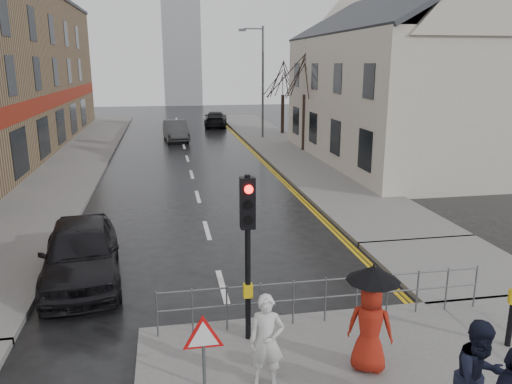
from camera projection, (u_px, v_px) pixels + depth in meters
name	position (u px, v px, depth m)	size (l,w,h in m)	color
ground	(240.00, 350.00, 9.93)	(120.00, 120.00, 0.00)	black
left_pavement	(79.00, 155.00, 30.67)	(4.00, 44.00, 0.14)	#605E5B
right_pavement	(278.00, 144.00, 34.86)	(4.00, 40.00, 0.14)	#605E5B
pavement_bridge_right	(454.00, 266.00, 13.91)	(4.00, 4.20, 0.14)	#605E5B
building_right_cream	(402.00, 77.00, 27.98)	(9.00, 16.40, 10.10)	beige
church_tower	(181.00, 37.00, 66.97)	(5.00, 5.00, 18.00)	#97999F
traffic_signal_near_left	(248.00, 230.00, 9.54)	(0.28, 0.27, 3.40)	black
guard_railing_front	(326.00, 290.00, 10.63)	(7.14, 0.04, 1.00)	#595B5E
warning_sign	(203.00, 340.00, 8.38)	(0.80, 0.07, 1.35)	#595B5E
street_lamp	(260.00, 75.00, 36.43)	(1.83, 0.25, 8.00)	#595B5E
tree_near	(305.00, 70.00, 30.91)	(2.40, 2.40, 6.58)	#32221B
tree_far	(283.00, 78.00, 38.79)	(2.40, 2.40, 5.64)	#32221B
pedestrian_a	(267.00, 341.00, 8.48)	(0.61, 0.40, 1.66)	silver
pedestrian_b	(479.00, 379.00, 7.30)	(0.90, 0.70, 1.84)	black
pedestrian_with_umbrella	(371.00, 314.00, 8.83)	(0.98, 0.96, 2.02)	#9D2012
car_parked	(81.00, 252.00, 12.92)	(1.90, 4.73, 1.61)	black
car_mid	(176.00, 130.00, 36.78)	(1.56, 4.47, 1.47)	#424547
car_far	(216.00, 119.00, 44.73)	(1.94, 4.77, 1.38)	black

